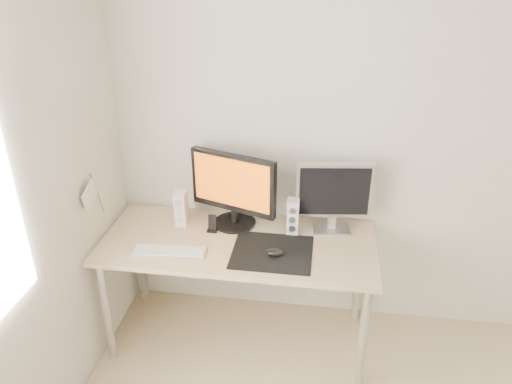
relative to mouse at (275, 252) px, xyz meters
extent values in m
plane|color=white|center=(0.70, 0.49, 0.50)|extent=(3.50, 0.00, 3.50)
cube|color=black|center=(-0.02, 0.03, -0.02)|extent=(0.45, 0.40, 0.00)
ellipsoid|color=black|center=(0.00, 0.00, 0.00)|extent=(0.10, 0.06, 0.04)
cube|color=#D1B587|center=(-0.23, 0.12, -0.04)|extent=(1.60, 0.70, 0.03)
cylinder|color=silver|center=(-0.97, -0.17, -0.40)|extent=(0.05, 0.05, 0.70)
cylinder|color=silver|center=(0.51, -0.17, -0.40)|extent=(0.05, 0.05, 0.70)
cylinder|color=silver|center=(-0.97, 0.41, -0.40)|extent=(0.05, 0.05, 0.70)
cylinder|color=silver|center=(0.51, 0.41, -0.40)|extent=(0.05, 0.05, 0.70)
cylinder|color=black|center=(-0.29, 0.31, -0.01)|extent=(0.33, 0.33, 0.02)
cylinder|color=black|center=(-0.29, 0.31, 0.05)|extent=(0.05, 0.05, 0.12)
cube|color=black|center=(-0.29, 0.30, 0.26)|extent=(0.54, 0.22, 0.36)
cube|color=orange|center=(-0.30, 0.28, 0.27)|extent=(0.47, 0.17, 0.30)
cube|color=silver|center=(0.31, 0.33, -0.01)|extent=(0.24, 0.19, 0.01)
cube|color=#B1B1B3|center=(0.31, 0.33, 0.04)|extent=(0.05, 0.05, 0.10)
cube|color=#AAA9AC|center=(0.31, 0.33, 0.24)|extent=(0.45, 0.10, 0.34)
cube|color=black|center=(0.31, 0.31, 0.24)|extent=(0.41, 0.06, 0.30)
cube|color=white|center=(-0.61, 0.26, 0.09)|extent=(0.07, 0.08, 0.22)
cylinder|color=silver|center=(-0.61, 0.22, 0.03)|extent=(0.04, 0.01, 0.04)
cylinder|color=silver|center=(-0.61, 0.22, 0.09)|extent=(0.04, 0.01, 0.04)
cylinder|color=#B8B8BA|center=(-0.61, 0.22, 0.15)|extent=(0.04, 0.01, 0.04)
cube|color=white|center=(0.07, 0.26, 0.09)|extent=(0.07, 0.08, 0.22)
cylinder|color=#ACACAE|center=(0.07, 0.22, 0.03)|extent=(0.04, 0.01, 0.04)
cylinder|color=silver|center=(0.07, 0.22, 0.09)|extent=(0.04, 0.01, 0.04)
cylinder|color=silver|center=(0.07, 0.22, 0.15)|extent=(0.04, 0.01, 0.04)
cube|color=#B0B0B2|center=(-0.59, -0.06, -0.02)|extent=(0.43, 0.15, 0.01)
cube|color=white|center=(-0.59, -0.06, -0.01)|extent=(0.41, 0.14, 0.01)
cube|color=black|center=(-0.40, 0.21, -0.01)|extent=(0.06, 0.05, 0.01)
cube|color=black|center=(-0.40, 0.21, 0.04)|extent=(0.05, 0.02, 0.10)
cylinder|color=#A57F54|center=(-1.02, 0.04, 0.27)|extent=(0.01, 0.10, 0.29)
cube|color=white|center=(-1.02, -0.05, 0.31)|extent=(0.00, 0.19, 0.15)
camera|label=1|loc=(0.23, -2.32, 1.54)|focal=35.00mm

